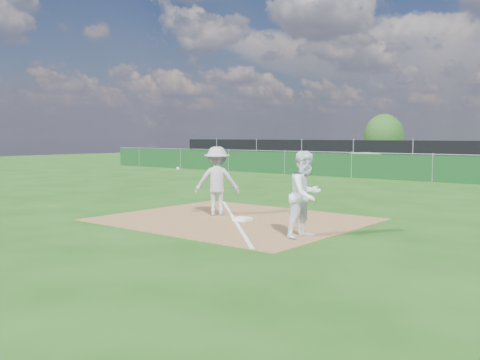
% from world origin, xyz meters
% --- Properties ---
extents(ground, '(90.00, 90.00, 0.00)m').
position_xyz_m(ground, '(0.00, 10.00, 0.00)').
color(ground, '#18480F').
rests_on(ground, ground).
extents(infield_dirt, '(6.00, 5.00, 0.02)m').
position_xyz_m(infield_dirt, '(0.00, 1.00, 0.01)').
color(infield_dirt, brown).
rests_on(infield_dirt, ground).
extents(foul_line, '(5.01, 5.01, 0.01)m').
position_xyz_m(foul_line, '(0.00, 1.00, 0.03)').
color(foul_line, white).
rests_on(foul_line, infield_dirt).
extents(green_fence, '(44.00, 0.05, 1.20)m').
position_xyz_m(green_fence, '(0.00, 15.00, 0.60)').
color(green_fence, '#0F3715').
rests_on(green_fence, ground).
extents(dirt_mound, '(3.38, 2.60, 1.17)m').
position_xyz_m(dirt_mound, '(-5.00, 18.50, 0.58)').
color(dirt_mound, '#997E49').
rests_on(dirt_mound, ground).
extents(first_base, '(0.39, 0.39, 0.08)m').
position_xyz_m(first_base, '(0.28, 0.97, 0.06)').
color(first_base, white).
rests_on(first_base, infield_dirt).
extents(play_at_first, '(2.18, 1.22, 1.77)m').
position_xyz_m(play_at_first, '(-0.78, 1.26, 0.91)').
color(play_at_first, '#B5B5B8').
rests_on(play_at_first, infield_dirt).
extents(runner, '(0.78, 0.94, 1.77)m').
position_xyz_m(runner, '(2.61, 0.12, 0.88)').
color(runner, white).
rests_on(runner, ground).
extents(car_left, '(5.09, 3.18, 1.62)m').
position_xyz_m(car_left, '(-6.70, 27.36, 0.82)').
color(car_left, '#B7BBBF').
rests_on(car_left, parking_lot).
extents(tree_left, '(3.25, 3.25, 3.86)m').
position_xyz_m(tree_left, '(-10.00, 32.25, 1.99)').
color(tree_left, '#382316').
rests_on(tree_left, ground).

